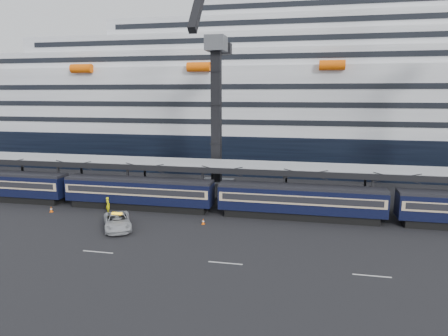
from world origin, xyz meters
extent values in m
plane|color=black|center=(0.00, 0.00, 0.00)|extent=(260.00, 260.00, 0.00)
cube|color=beige|center=(-26.00, -4.00, 0.01)|extent=(3.00, 0.15, 0.02)
cube|color=beige|center=(-14.00, -4.00, 0.01)|extent=(3.00, 0.15, 0.02)
cube|color=beige|center=(-2.00, -4.00, 0.01)|extent=(3.00, 0.15, 0.02)
cube|color=black|center=(-48.00, 10.00, 0.45)|extent=(17.48, 2.40, 0.90)
cube|color=black|center=(-48.00, 10.00, 2.25)|extent=(19.00, 2.80, 2.70)
cube|color=#C6AE8C|center=(-48.00, 10.00, 2.55)|extent=(18.62, 2.92, 1.05)
cube|color=black|center=(-48.00, 10.00, 2.60)|extent=(17.86, 2.98, 0.70)
cube|color=black|center=(-48.00, 10.00, 3.75)|extent=(19.00, 2.50, 0.35)
cube|color=black|center=(-28.00, 10.00, 0.45)|extent=(17.48, 2.40, 0.90)
cube|color=black|center=(-28.00, 10.00, 2.25)|extent=(19.00, 2.80, 2.70)
cube|color=#C6AE8C|center=(-28.00, 10.00, 2.55)|extent=(18.62, 2.92, 1.05)
cube|color=black|center=(-28.00, 10.00, 2.60)|extent=(17.86, 2.98, 0.70)
cube|color=black|center=(-28.00, 10.00, 3.75)|extent=(19.00, 2.50, 0.35)
cube|color=black|center=(-8.00, 10.00, 0.45)|extent=(17.48, 2.40, 0.90)
cube|color=black|center=(-8.00, 10.00, 2.25)|extent=(19.00, 2.80, 2.70)
cube|color=#C6AE8C|center=(-8.00, 10.00, 2.55)|extent=(18.62, 2.92, 1.05)
cube|color=black|center=(-8.00, 10.00, 2.60)|extent=(17.86, 2.98, 0.70)
cube|color=black|center=(-8.00, 10.00, 3.75)|extent=(19.00, 2.50, 0.35)
cube|color=#9A9EA2|center=(0.00, 14.00, 5.40)|extent=(130.00, 6.00, 0.25)
cube|color=black|center=(0.00, 11.00, 5.10)|extent=(130.00, 0.25, 0.70)
cube|color=black|center=(0.00, 17.00, 5.10)|extent=(130.00, 0.25, 0.70)
cube|color=black|center=(-50.00, 16.80, 2.70)|extent=(0.25, 0.25, 5.40)
cube|color=black|center=(-40.00, 11.20, 2.70)|extent=(0.25, 0.25, 5.40)
cube|color=black|center=(-40.00, 16.80, 2.70)|extent=(0.25, 0.25, 5.40)
cube|color=black|center=(-30.00, 11.20, 2.70)|extent=(0.25, 0.25, 5.40)
cube|color=black|center=(-30.00, 16.80, 2.70)|extent=(0.25, 0.25, 5.40)
cube|color=black|center=(-20.00, 11.20, 2.70)|extent=(0.25, 0.25, 5.40)
cube|color=black|center=(-20.00, 16.80, 2.70)|extent=(0.25, 0.25, 5.40)
cube|color=black|center=(-10.00, 11.20, 2.70)|extent=(0.25, 0.25, 5.40)
cube|color=black|center=(-10.00, 16.80, 2.70)|extent=(0.25, 0.25, 5.40)
cube|color=black|center=(0.00, 11.20, 2.70)|extent=(0.25, 0.25, 5.40)
cube|color=black|center=(0.00, 16.80, 2.70)|extent=(0.25, 0.25, 5.40)
cube|color=black|center=(0.00, 46.00, 3.50)|extent=(200.00, 28.00, 7.00)
cube|color=silver|center=(0.00, 46.00, 13.00)|extent=(190.00, 26.88, 12.00)
cube|color=silver|center=(0.00, 46.00, 20.50)|extent=(160.00, 24.64, 3.00)
cube|color=black|center=(0.00, 33.63, 20.50)|extent=(153.60, 0.12, 0.90)
cube|color=silver|center=(0.00, 46.00, 23.50)|extent=(124.00, 21.84, 3.00)
cube|color=black|center=(0.00, 35.03, 23.50)|extent=(119.04, 0.12, 0.90)
cube|color=silver|center=(0.00, 46.00, 26.50)|extent=(90.00, 19.04, 3.00)
cube|color=black|center=(0.00, 36.43, 26.50)|extent=(86.40, 0.12, 0.90)
cube|color=silver|center=(0.00, 46.00, 29.50)|extent=(56.00, 16.24, 3.00)
cube|color=black|center=(0.00, 37.83, 29.50)|extent=(53.76, 0.12, 0.90)
cylinder|color=#FF5F08|center=(-48.00, 31.96, 18.80)|extent=(4.00, 1.60, 1.60)
cylinder|color=#FF5F08|center=(-26.00, 31.96, 18.80)|extent=(4.00, 1.60, 1.60)
cylinder|color=#FF5F08|center=(-4.00, 31.96, 18.80)|extent=(4.00, 1.60, 1.60)
cube|color=#46484D|center=(-20.00, 19.00, 1.00)|extent=(4.50, 4.50, 2.00)
cube|color=black|center=(-20.00, 19.00, 11.00)|extent=(1.30, 1.30, 18.00)
cube|color=#46484D|center=(-20.00, 19.00, 21.00)|extent=(2.60, 3.20, 2.00)
cube|color=black|center=(-20.00, 21.52, 21.00)|extent=(0.90, 5.04, 0.90)
cube|color=black|center=(-20.00, 24.04, 20.80)|extent=(2.20, 1.60, 1.60)
imported|color=#A4A7AB|center=(-27.18, 2.33, 0.82)|extent=(5.24, 6.46, 1.64)
imported|color=yellow|center=(-30.98, 7.50, 0.99)|extent=(0.84, 0.84, 1.97)
cube|color=#FF5F08|center=(-38.00, 6.33, 0.02)|extent=(0.37, 0.37, 0.04)
cone|color=#FF5F08|center=(-38.00, 6.33, 0.39)|extent=(0.31, 0.31, 0.70)
cylinder|color=white|center=(-38.00, 6.33, 0.39)|extent=(0.26, 0.26, 0.12)
cube|color=#FF5F08|center=(-26.95, 1.56, 0.02)|extent=(0.39, 0.39, 0.04)
cone|color=#FF5F08|center=(-26.95, 1.56, 0.41)|extent=(0.32, 0.32, 0.73)
cylinder|color=white|center=(-26.95, 1.56, 0.41)|extent=(0.27, 0.27, 0.12)
cube|color=#FF5F08|center=(-18.50, 5.64, 0.02)|extent=(0.34, 0.34, 0.04)
cone|color=#FF5F08|center=(-18.50, 5.64, 0.36)|extent=(0.29, 0.29, 0.64)
cylinder|color=white|center=(-18.50, 5.64, 0.36)|extent=(0.24, 0.24, 0.11)
camera|label=1|loc=(-7.54, -35.58, 14.40)|focal=32.00mm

